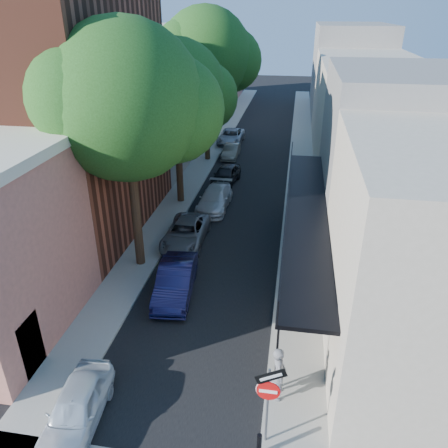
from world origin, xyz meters
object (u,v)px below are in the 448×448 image
at_px(parked_car_c, 186,233).
at_px(parked_car_e, 226,175).
at_px(sign_post, 268,393).
at_px(oak_near, 137,104).
at_px(parked_car_f, 231,151).
at_px(parked_car_g, 231,137).
at_px(parked_car_d, 215,199).
at_px(parked_car_b, 176,281).
at_px(pedestrian, 279,373).
at_px(oak_far, 212,56).
at_px(oak_mid, 183,92).
at_px(parked_car_a, 77,408).
at_px(bollard, 259,445).

xyz_separation_m(parked_car_c, parked_car_e, (0.70, 9.33, 0.03)).
height_order(sign_post, oak_near, oak_near).
distance_m(sign_post, parked_car_f, 27.52).
distance_m(parked_car_f, parked_car_g, 4.45).
height_order(sign_post, parked_car_c, sign_post).
height_order(parked_car_c, parked_car_d, parked_car_d).
bearing_deg(parked_car_b, parked_car_d, 84.27).
bearing_deg(sign_post, pedestrian, 82.05).
relative_size(sign_post, oak_far, 0.25).
xyz_separation_m(parked_car_f, parked_car_g, (-0.67, 4.40, 0.07)).
bearing_deg(parked_car_c, parked_car_f, 88.89).
bearing_deg(parked_car_c, oak_near, -119.54).
height_order(sign_post, parked_car_g, sign_post).
height_order(parked_car_c, parked_car_g, parked_car_g).
bearing_deg(oak_far, oak_mid, -90.41).
xyz_separation_m(oak_near, pedestrian, (6.77, -7.56, -6.78)).
relative_size(sign_post, parked_car_g, 0.64).
xyz_separation_m(parked_car_a, parked_car_f, (0.67, 27.22, -0.05)).
distance_m(parked_car_a, parked_car_c, 11.79).
height_order(oak_mid, parked_car_e, oak_mid).
height_order(parked_car_d, parked_car_f, parked_car_d).
xyz_separation_m(sign_post, parked_car_b, (-4.56, 6.88, -1.33)).
bearing_deg(parked_car_g, parked_car_b, -85.70).
relative_size(oak_mid, pedestrian, 5.20).
height_order(oak_near, pedestrian, oak_near).
bearing_deg(parked_car_d, parked_car_b, -88.82).
relative_size(parked_car_b, pedestrian, 2.18).
height_order(parked_car_b, parked_car_g, parked_car_b).
height_order(parked_car_d, parked_car_g, parked_car_g).
bearing_deg(parked_car_b, parked_car_f, 85.77).
bearing_deg(parked_car_e, parked_car_g, 103.46).
xyz_separation_m(oak_far, parked_car_e, (1.95, -5.40, -7.60)).
bearing_deg(parked_car_d, oak_far, 102.38).
distance_m(parked_car_f, pedestrian, 25.83).
bearing_deg(parked_car_b, parked_car_g, 87.07).
distance_m(parked_car_b, parked_car_e, 14.01).
relative_size(sign_post, oak_near, 0.26).
distance_m(oak_mid, parked_car_a, 18.64).
height_order(oak_near, parked_car_d, oak_near).
xyz_separation_m(bollard, parked_car_c, (-5.10, 12.03, 0.10)).
bearing_deg(parked_car_f, pedestrian, -77.81).
bearing_deg(parked_car_e, parked_car_b, -83.05).
height_order(parked_car_f, parked_car_g, parked_car_g).
xyz_separation_m(parked_car_b, parked_car_e, (0.00, 14.01, -0.05)).
bearing_deg(parked_car_b, parked_car_e, 84.27).
bearing_deg(parked_car_b, oak_near, 123.51).
relative_size(oak_far, parked_car_g, 2.54).
relative_size(oak_mid, parked_car_d, 2.29).
xyz_separation_m(oak_mid, parked_car_b, (2.02, -10.38, -6.35)).
height_order(oak_near, oak_far, oak_far).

